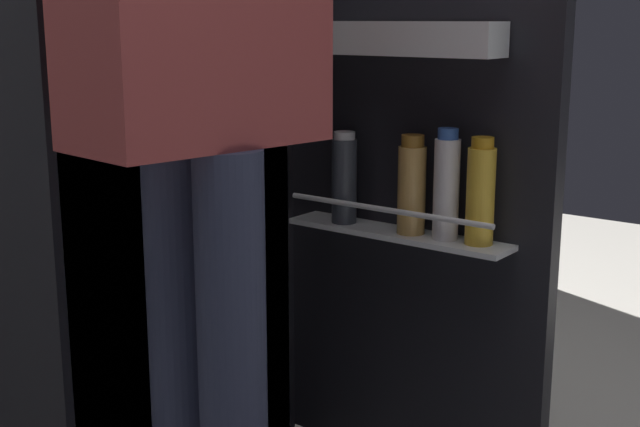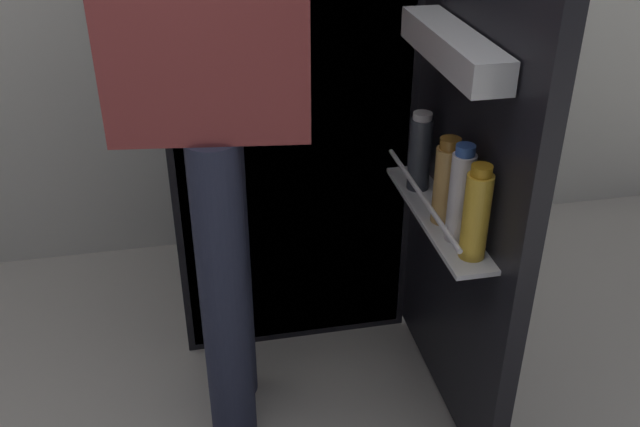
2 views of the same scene
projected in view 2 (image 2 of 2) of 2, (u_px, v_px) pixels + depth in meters
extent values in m
plane|color=#B7B2A8|center=(313.00, 391.00, 2.05)|extent=(6.54, 6.54, 0.00)
cube|color=black|center=(276.00, 47.00, 2.11)|extent=(0.69, 0.63, 1.69)
cube|color=white|center=(293.00, 82.00, 1.84)|extent=(0.65, 0.01, 1.65)
cube|color=white|center=(291.00, 101.00, 1.92)|extent=(0.61, 0.09, 0.01)
cube|color=black|center=(476.00, 117.00, 1.62)|extent=(0.05, 0.67, 1.65)
cube|color=white|center=(437.00, 215.00, 1.73)|extent=(0.10, 0.53, 0.01)
cylinder|color=silver|center=(421.00, 195.00, 1.69)|extent=(0.01, 0.50, 0.01)
cube|color=white|center=(453.00, 47.00, 1.52)|extent=(0.09, 0.45, 0.07)
cylinder|color=#333842|center=(420.00, 154.00, 1.79)|extent=(0.06, 0.06, 0.19)
cylinder|color=silver|center=(423.00, 116.00, 1.74)|extent=(0.05, 0.05, 0.02)
cylinder|color=white|center=(460.00, 198.00, 1.57)|extent=(0.05, 0.05, 0.21)
cylinder|color=#335BB2|center=(466.00, 150.00, 1.52)|extent=(0.04, 0.04, 0.02)
cylinder|color=tan|center=(446.00, 185.00, 1.65)|extent=(0.06, 0.06, 0.19)
cylinder|color=#996623|center=(450.00, 144.00, 1.60)|extent=(0.05, 0.05, 0.03)
cylinder|color=gold|center=(476.00, 217.00, 1.51)|extent=(0.06, 0.06, 0.20)
cylinder|color=#BC8419|center=(482.00, 170.00, 1.46)|extent=(0.05, 0.05, 0.02)
cylinder|color=#2D334C|center=(228.00, 266.00, 1.85)|extent=(0.12, 0.12, 0.85)
cylinder|color=#2D334C|center=(225.00, 301.00, 1.72)|extent=(0.12, 0.12, 0.85)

